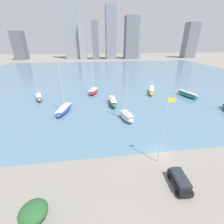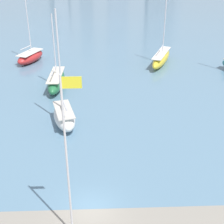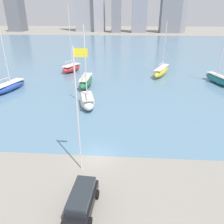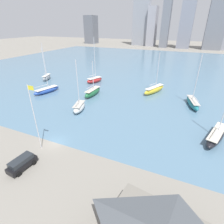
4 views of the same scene
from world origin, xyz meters
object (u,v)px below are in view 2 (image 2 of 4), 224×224
object	(u,v)px
sailboat_white	(64,116)
sailboat_red	(30,56)
sailboat_yellow	(161,58)
sailboat_green	(56,81)
flag_pole	(68,158)

from	to	relation	value
sailboat_white	sailboat_red	size ratio (longest dim) A/B	0.80
sailboat_white	sailboat_red	distance (m)	24.90
sailboat_white	sailboat_yellow	xyz separation A→B (m)	(15.10, 21.29, 0.02)
sailboat_green	sailboat_yellow	bearing A→B (deg)	31.83
flag_pole	sailboat_yellow	size ratio (longest dim) A/B	0.95
sailboat_red	sailboat_yellow	distance (m)	23.59
sailboat_yellow	sailboat_red	bearing A→B (deg)	-162.36
sailboat_white	sailboat_green	distance (m)	11.30
sailboat_red	sailboat_yellow	xyz separation A→B (m)	(23.49, -2.15, 0.07)
sailboat_white	sailboat_green	size ratio (longest dim) A/B	1.23
flag_pole	sailboat_green	world-z (taller)	flag_pole
flag_pole	sailboat_green	bearing A→B (deg)	99.18
sailboat_red	sailboat_white	bearing A→B (deg)	-47.58
sailboat_green	sailboat_yellow	distance (m)	20.11
sailboat_red	sailboat_yellow	bearing A→B (deg)	17.49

